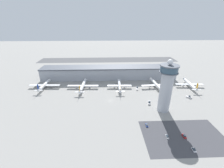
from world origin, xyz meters
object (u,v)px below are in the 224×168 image
airplane_gate_delta (157,85)px  car_yellow_taxi (167,137)px  airplane_gate_charlie (120,85)px  service_truck_baggage (189,97)px  airplane_gate_echo (190,84)px  car_black_suv (147,125)px  service_truck_catering (149,103)px  car_grey_coupe (184,136)px  service_truck_fuel (137,88)px  airplane_gate_bravo (83,86)px  control_tower (166,86)px  car_maroon_suv (194,150)px  airplane_gate_alpha (44,85)px

airplane_gate_delta → car_yellow_taxi: bearing=-102.3°
airplane_gate_charlie → service_truck_baggage: airplane_gate_charlie is taller
airplane_gate_echo → airplane_gate_delta: bearing=-178.4°
service_truck_baggage → car_black_suv: (-61.86, -47.63, -0.38)m
service_truck_catering → car_grey_coupe: size_ratio=1.59×
service_truck_fuel → car_yellow_taxi: size_ratio=1.92×
airplane_gate_echo → service_truck_baggage: (-15.71, -29.25, -3.48)m
airplane_gate_bravo → service_truck_fuel: airplane_gate_bravo is taller
control_tower → service_truck_catering: (-10.38, 12.95, -25.67)m
airplane_gate_charlie → car_maroon_suv: 113.12m
service_truck_fuel → car_grey_coupe: size_ratio=1.81×
control_tower → airplane_gate_delta: (9.80, 52.14, -22.24)m
airplane_gate_alpha → car_maroon_suv: size_ratio=9.88×
service_truck_catering → car_maroon_suv: bearing=-77.2°
airplane_gate_delta → service_truck_fuel: airplane_gate_delta is taller
airplane_gate_bravo → airplane_gate_alpha: bearing=176.3°
service_truck_fuel → car_maroon_suv: size_ratio=2.11×
control_tower → service_truck_catering: 30.57m
control_tower → airplane_gate_alpha: 152.38m
airplane_gate_delta → car_yellow_taxi: 91.99m
airplane_gate_echo → service_truck_baggage: bearing=-118.2°
car_maroon_suv → car_yellow_taxi: (-13.97, 13.44, -0.01)m
airplane_gate_alpha → service_truck_baggage: (178.76, -33.79, -3.41)m
airplane_gate_charlie → car_yellow_taxi: bearing=-71.9°
car_maroon_suv → airplane_gate_echo: bearing=63.9°
airplane_gate_echo → car_yellow_taxi: 112.00m
service_truck_fuel → car_maroon_suv: 103.29m
control_tower → airplane_gate_echo: control_tower is taller
car_yellow_taxi → service_truck_fuel: bearing=94.3°
airplane_gate_delta → car_yellow_taxi: (-19.61, -89.79, -3.95)m
car_black_suv → car_yellow_taxi: (12.45, -14.16, -0.01)m
airplane_gate_charlie → car_black_suv: (17.25, -76.70, -3.49)m
service_truck_catering → service_truck_fuel: size_ratio=0.88×
airplane_gate_delta → service_truck_catering: airplane_gate_delta is taller
airplane_gate_bravo → service_truck_fuel: (71.56, -4.46, -3.16)m
car_maroon_suv → car_yellow_taxi: bearing=136.1°
airplane_gate_delta → service_truck_baggage: bearing=-43.2°
service_truck_fuel → airplane_gate_delta: bearing=4.4°
airplane_gate_delta → service_truck_catering: size_ratio=6.05×
airplane_gate_bravo → service_truck_catering: (77.53, -41.64, -3.11)m
airplane_gate_delta → car_yellow_taxi: size_ratio=10.21×
control_tower → service_truck_catering: control_tower is taller
control_tower → service_truck_fuel: size_ratio=6.02×
control_tower → airplane_gate_charlie: size_ratio=1.39×
service_truck_catering → car_grey_coupe: service_truck_catering is taller
service_truck_catering → service_truck_fuel: (-5.97, 37.18, -0.04)m
airplane_gate_echo → service_truck_catering: airplane_gate_echo is taller
service_truck_fuel → car_maroon_suv: service_truck_fuel is taller
airplane_gate_delta → car_grey_coupe: size_ratio=9.61×
service_truck_baggage → control_tower: bearing=-148.7°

